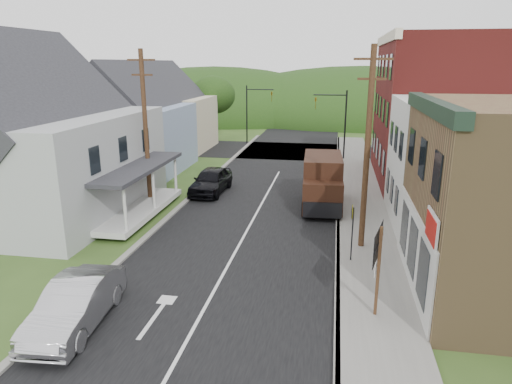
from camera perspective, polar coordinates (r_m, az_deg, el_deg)
The scene contains 24 objects.
ground at distance 18.97m, azimuth -3.96°, elevation -9.96°, with size 120.00×120.00×0.00m, color #2D4719.
road at distance 28.12m, azimuth 0.89°, elevation -1.19°, with size 9.00×90.00×0.02m, color black.
cross_road at distance 44.52m, azimuth 4.35°, elevation 5.15°, with size 60.00×9.00×0.02m, color black.
sidewalk_right at distance 25.93m, azimuth 13.17°, elevation -2.94°, with size 2.80×55.00×0.15m, color slate.
curb_right at distance 25.88m, azimuth 10.19°, elevation -2.81°, with size 0.20×55.00×0.15m, color slate.
curb_left at distance 27.35m, azimuth -9.45°, elevation -1.78°, with size 0.30×55.00×0.12m, color slate.
storefront_white at distance 25.57m, azimuth 25.85°, elevation 2.99°, with size 8.00×7.00×6.50m, color silver.
storefront_red at distance 34.45m, azimuth 22.07°, elevation 9.32°, with size 8.00×12.00×10.00m, color maroon.
house_gray at distance 28.06m, azimuth -25.65°, elevation 6.09°, with size 10.20×12.24×8.35m.
house_blue at distance 37.12m, azimuth -14.50°, elevation 8.32°, with size 7.14×8.16×7.28m.
house_cream at distance 45.58m, azimuth -10.44°, elevation 9.88°, with size 7.14×8.16×7.28m.
utility_pole_right at distance 20.42m, azimuth 13.74°, elevation 5.27°, with size 1.60×0.26×9.00m.
utility_pole_left at distance 27.02m, azimuth -13.64°, elevation 7.78°, with size 1.60×0.26×9.00m.
traffic_signal_right at distance 40.30m, azimuth 10.13°, elevation 9.23°, with size 2.87×0.20×6.00m.
traffic_signal_left at distance 48.02m, azimuth -0.33°, elevation 10.50°, with size 2.87×0.20×6.00m.
tree_left_b at distance 35.72m, azimuth -26.89°, elevation 8.78°, with size 4.80×4.80×6.94m.
tree_left_c at distance 43.36m, azimuth -22.95°, elevation 11.60°, with size 5.80×5.80×8.41m.
tree_left_d at distance 50.43m, azimuth -5.40°, elevation 11.98°, with size 4.80×4.80×6.94m.
forested_ridge at distance 72.15m, azimuth 6.60°, elevation 9.20°, with size 90.00×30.00×16.00m, color #17350F.
silver_sedan at distance 16.14m, azimuth -21.61°, elevation -12.98°, with size 1.63×4.67×1.54m, color #BBBBC0.
dark_sedan at distance 29.91m, azimuth -5.65°, elevation 1.41°, with size 1.93×4.81×1.64m, color black.
delivery_van at distance 26.89m, azimuth 8.31°, elevation 1.21°, with size 2.44×5.48×3.01m.
route_sign_cluster at distance 15.39m, azimuth 14.99°, elevation -8.01°, with size 0.47×1.74×3.11m.
warning_sign at distance 19.48m, azimuth 11.93°, elevation -4.01°, with size 0.10×0.69×2.50m.
Camera 1 is at (4.20, -16.55, 8.25)m, focal length 32.00 mm.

